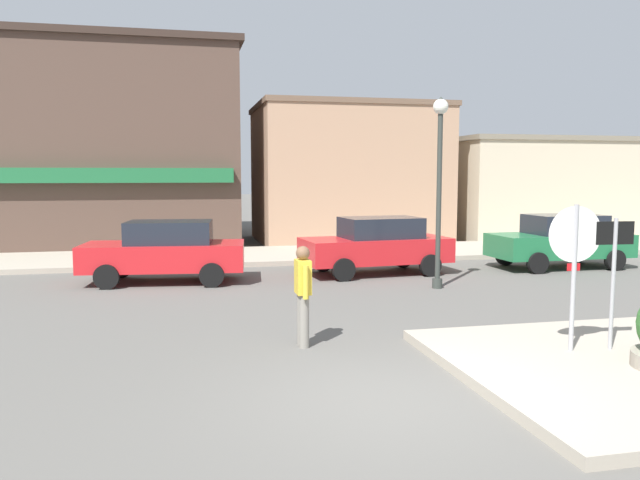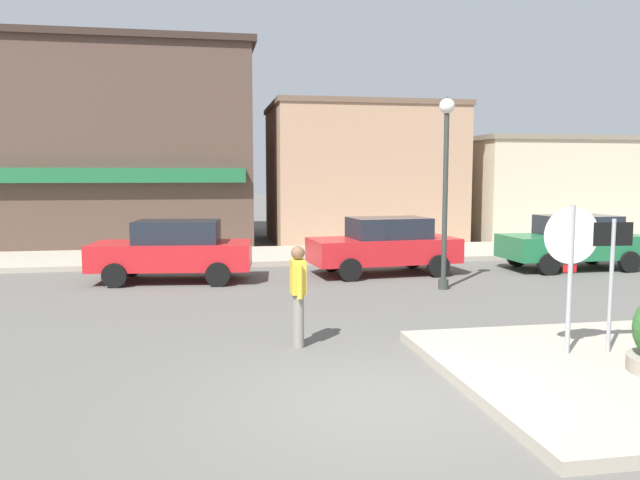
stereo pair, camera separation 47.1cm
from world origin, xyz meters
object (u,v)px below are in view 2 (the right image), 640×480
at_px(one_way_sign, 611,272).
at_px(parked_car_second, 385,245).
at_px(parked_car_third, 573,241).
at_px(stop_sign, 570,260).
at_px(lamp_post, 446,165).
at_px(parked_car_nearest, 173,250).
at_px(pedestrian_crossing_near, 298,292).

bearing_deg(one_way_sign, parked_car_second, 96.42).
bearing_deg(parked_car_second, parked_car_third, -0.95).
bearing_deg(stop_sign, lamp_post, 85.74).
xyz_separation_m(one_way_sign, parked_car_nearest, (-6.58, 8.26, -0.52)).
bearing_deg(parked_car_second, one_way_sign, -83.58).
height_order(one_way_sign, parked_car_third, one_way_sign).
relative_size(parked_car_second, pedestrian_crossing_near, 2.57).
relative_size(one_way_sign, lamp_post, 0.46).
bearing_deg(pedestrian_crossing_near, parked_car_second, 63.29).
height_order(lamp_post, parked_car_third, lamp_post).
relative_size(one_way_sign, parked_car_second, 0.51).
bearing_deg(one_way_sign, parked_car_third, 60.62).
bearing_deg(pedestrian_crossing_near, parked_car_nearest, 108.94).
relative_size(stop_sign, lamp_post, 0.51).
height_order(stop_sign, parked_car_nearest, stop_sign).
distance_m(one_way_sign, lamp_post, 6.19).
height_order(stop_sign, one_way_sign, stop_sign).
height_order(parked_car_third, pedestrian_crossing_near, pedestrian_crossing_near).
xyz_separation_m(parked_car_nearest, parked_car_third, (11.24, 0.03, 0.00)).
xyz_separation_m(parked_car_nearest, parked_car_second, (5.63, 0.12, 0.00)).
xyz_separation_m(lamp_post, parked_car_second, (-0.76, 2.41, -2.15)).
bearing_deg(parked_car_second, stop_sign, -87.80).
bearing_deg(parked_car_third, one_way_sign, -119.38).
bearing_deg(pedestrian_crossing_near, lamp_post, 46.11).
bearing_deg(stop_sign, parked_car_second, 92.20).
bearing_deg(parked_car_nearest, one_way_sign, -51.47).
distance_m(stop_sign, parked_car_nearest, 10.16).
xyz_separation_m(stop_sign, lamp_post, (0.44, 5.91, 1.44)).
height_order(stop_sign, pedestrian_crossing_near, stop_sign).
xyz_separation_m(stop_sign, parked_car_third, (5.28, 8.23, -0.71)).
relative_size(stop_sign, one_way_sign, 1.10).
relative_size(parked_car_third, pedestrian_crossing_near, 2.50).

